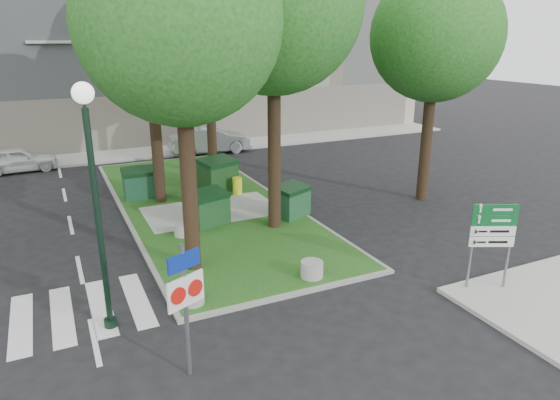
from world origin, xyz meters
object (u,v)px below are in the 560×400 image
car_white (17,160)px  car_silver (210,140)px  dumpster_a (140,183)px  bollard_right (312,269)px  dumpster_b (208,208)px  bollard_mid (182,230)px  traffic_sign_pole (185,293)px  tree_median_mid (149,22)px  bollard_left (192,296)px  tree_median_near_left (181,1)px  dumpster_d (291,201)px  dumpster_c (218,175)px  directional_sign (492,233)px  street_lamp (94,182)px  tree_street_right (438,22)px  litter_bin (237,186)px

car_white → car_silver: (10.03, 0.02, 0.14)m
dumpster_a → bollard_right: size_ratio=2.20×
dumpster_b → bollard_mid: (-1.14, -0.67, -0.41)m
dumpster_a → traffic_sign_pole: bearing=-94.9°
car_silver → tree_median_mid: bearing=153.5°
dumpster_a → bollard_left: (-0.47, -9.33, -0.40)m
dumpster_b → bollard_right: 5.35m
tree_median_near_left → tree_median_mid: tree_median_near_left is taller
dumpster_a → dumpster_d: dumpster_a is taller
bollard_mid → car_white: size_ratio=0.15×
tree_median_mid → car_white: 11.59m
bollard_left → car_silver: car_silver is taller
dumpster_c → directional_sign: bearing=-93.4°
dumpster_c → car_silver: size_ratio=0.40×
dumpster_d → bollard_right: 4.99m
bollard_left → street_lamp: 3.77m
street_lamp → dumpster_b: bearing=52.1°
dumpster_a → directional_sign: directional_sign is taller
dumpster_b → directional_sign: size_ratio=0.67×
bollard_right → car_silver: car_silver is taller
car_silver → tree_median_near_left: bearing=163.9°
tree_street_right → directional_sign: bearing=-118.9°
dumpster_a → bollard_right: 9.79m
dumpster_a → dumpster_b: bearing=-67.9°
bollard_right → car_silver: 16.79m
bollard_right → litter_bin: 8.16m
tree_street_right → dumpster_c: size_ratio=5.41×
litter_bin → tree_median_mid: bearing=171.7°
tree_street_right → traffic_sign_pole: tree_street_right is taller
tree_street_right → car_white: (-15.44, 12.04, -6.35)m
bollard_right → traffic_sign_pole: 5.08m
traffic_sign_pole → car_white: (-3.47, 19.10, -1.19)m
bollard_right → street_lamp: street_lamp is taller
tree_median_near_left → street_lamp: (-2.67, -2.08, -3.78)m
tree_median_near_left → tree_median_mid: bearing=85.6°
traffic_sign_pole → directional_sign: (8.06, 0.00, -0.15)m
dumpster_c → bollard_right: dumpster_c is taller
dumpster_d → tree_median_mid: bearing=111.0°
dumpster_b → car_white: size_ratio=0.42×
directional_sign → dumpster_b: bearing=149.2°
directional_sign → dumpster_a: bearing=144.9°
street_lamp → car_silver: size_ratio=1.20×
dumpster_c → car_white: (-7.91, 7.71, -0.19)m
bollard_left → car_white: car_white is taller
bollard_left → tree_street_right: bearing=22.2°
bollard_right → street_lamp: (-5.38, -0.02, 3.19)m
dumpster_b → tree_street_right: bearing=-20.4°
car_white → tree_median_near_left: bearing=-165.5°
car_white → litter_bin: bearing=-139.2°
litter_bin → directional_sign: bearing=-74.1°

